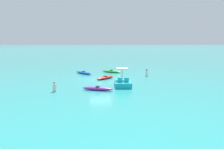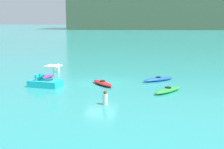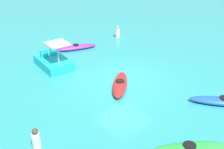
{
  "view_description": "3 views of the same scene",
  "coord_description": "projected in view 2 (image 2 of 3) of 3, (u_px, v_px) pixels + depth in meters",
  "views": [
    {
      "loc": [
        -23.33,
        1.99,
        4.19
      ],
      "look_at": [
        -0.98,
        -1.16,
        0.7
      ],
      "focal_mm": 33.59,
      "sensor_mm": 36.0,
      "label": 1
    },
    {
      "loc": [
        5.1,
        -22.92,
        5.09
      ],
      "look_at": [
        0.87,
        0.43,
        0.7
      ],
      "focal_mm": 47.34,
      "sensor_mm": 36.0,
      "label": 2
    },
    {
      "loc": [
        9.28,
        -9.12,
        7.01
      ],
      "look_at": [
        -0.1,
        -0.75,
        0.63
      ],
      "focal_mm": 45.21,
      "sensor_mm": 36.0,
      "label": 3
    }
  ],
  "objects": [
    {
      "name": "kayak_blue",
      "position": [
        158.0,
        79.0,
        24.97
      ],
      "size": [
        2.79,
        2.45,
        0.37
      ],
      "color": "blue",
      "rests_on": "ground_plane"
    },
    {
      "name": "person_near_shore",
      "position": [
        105.0,
        98.0,
        17.96
      ],
      "size": [
        0.45,
        0.45,
        0.88
      ],
      "color": "silver",
      "rests_on": "ground_plane"
    },
    {
      "name": "kayak_purple",
      "position": [
        42.0,
        78.0,
        25.61
      ],
      "size": [
        1.53,
        2.8,
        0.37
      ],
      "color": "purple",
      "rests_on": "ground_plane"
    },
    {
      "name": "person_by_kayaks",
      "position": [
        58.0,
        68.0,
        29.13
      ],
      "size": [
        0.39,
        0.39,
        0.88
      ],
      "color": "silver",
      "rests_on": "ground_plane"
    },
    {
      "name": "pedal_boat_cyan",
      "position": [
        46.0,
        82.0,
        22.92
      ],
      "size": [
        2.57,
        1.74,
        1.68
      ],
      "color": "#19B7C6",
      "rests_on": "ground_plane"
    },
    {
      "name": "kayak_green",
      "position": [
        168.0,
        90.0,
        21.1
      ],
      "size": [
        2.24,
        2.8,
        0.37
      ],
      "color": "green",
      "rests_on": "ground_plane"
    },
    {
      "name": "kayak_red",
      "position": [
        103.0,
        83.0,
        23.39
      ],
      "size": [
        2.31,
        2.48,
        0.37
      ],
      "color": "red",
      "rests_on": "ground_plane"
    },
    {
      "name": "ground_plane",
      "position": [
        101.0,
        84.0,
        24.0
      ],
      "size": [
        600.0,
        600.0,
        0.0
      ],
      "primitive_type": "plane",
      "color": "teal"
    }
  ]
}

